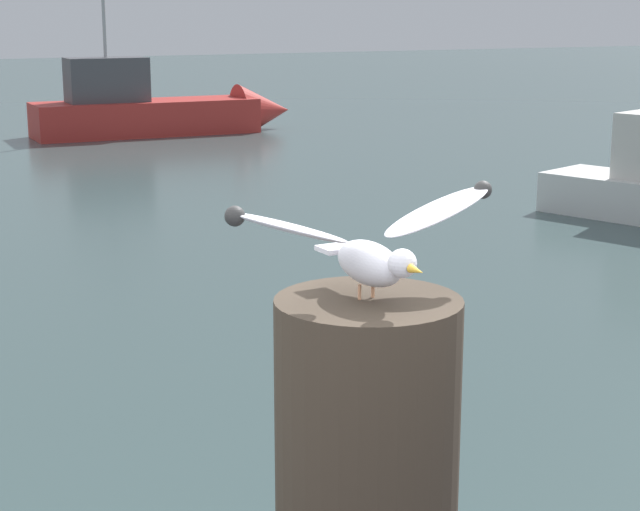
{
  "coord_description": "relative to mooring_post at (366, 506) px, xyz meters",
  "views": [
    {
      "loc": [
        -0.44,
        -2.31,
        2.88
      ],
      "look_at": [
        0.69,
        -0.03,
        2.28
      ],
      "focal_mm": 59.4,
      "sensor_mm": 36.0,
      "label": 1
    }
  ],
  "objects": [
    {
      "name": "mooring_post",
      "position": [
        0.0,
        0.0,
        0.0
      ],
      "size": [
        0.44,
        0.44,
        1.03
      ],
      "primitive_type": "cylinder",
      "color": "#382D23",
      "rests_on": "harbor_quay"
    },
    {
      "name": "boat_red",
      "position": [
        6.62,
        21.59,
        -1.17
      ],
      "size": [
        6.15,
        1.56,
        4.02
      ],
      "color": "#B72D28",
      "rests_on": "ground_plane"
    },
    {
      "name": "seagull",
      "position": [
        0.0,
        -0.0,
        0.64
      ],
      "size": [
        0.7,
        0.39,
        0.25
      ],
      "color": "tan",
      "rests_on": "mooring_post"
    }
  ]
}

